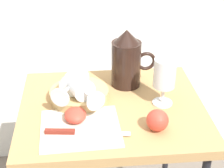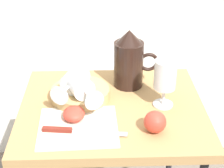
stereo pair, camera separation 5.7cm
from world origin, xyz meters
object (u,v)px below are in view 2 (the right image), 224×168
at_px(wine_glass_tipped_far, 80,86).
at_px(apple_whole, 155,122).
at_px(basket_tray, 80,94).
at_px(knife, 72,131).
at_px(pitcher, 129,63).
at_px(wine_glass_upright, 165,78).
at_px(apple_half_right, 74,115).
at_px(apple_half_left, 74,113).
at_px(table, 112,124).
at_px(wine_glass_tipped_near, 75,81).

distance_m(wine_glass_tipped_far, apple_whole, 0.26).
relative_size(basket_tray, knife, 0.79).
xyz_separation_m(pitcher, wine_glass_upright, (0.10, -0.14, 0.02)).
bearing_deg(apple_half_right, apple_half_left, 89.07).
bearing_deg(wine_glass_upright, apple_half_left, -166.87).
xyz_separation_m(wine_glass_tipped_far, apple_half_left, (-0.02, -0.08, -0.05)).
bearing_deg(table, apple_half_right, -146.32).
bearing_deg(knife, apple_whole, 0.41).
height_order(basket_tray, apple_half_left, apple_half_left).
xyz_separation_m(apple_whole, knife, (-0.23, -0.00, -0.02)).
bearing_deg(apple_half_left, table, 30.63).
bearing_deg(wine_glass_tipped_far, knife, -97.23).
height_order(basket_tray, wine_glass_tipped_far, wine_glass_tipped_far).
height_order(wine_glass_tipped_far, apple_half_right, wine_glass_tipped_far).
bearing_deg(apple_whole, knife, -179.59).
bearing_deg(apple_half_left, wine_glass_tipped_near, 91.11).
relative_size(apple_half_right, apple_whole, 1.00).
distance_m(wine_glass_upright, wine_glass_tipped_near, 0.29).
bearing_deg(table, knife, -130.72).
height_order(table, apple_half_right, apple_half_right).
bearing_deg(apple_half_right, knife, -92.65).
xyz_separation_m(wine_glass_upright, wine_glass_tipped_near, (-0.28, 0.05, -0.03)).
height_order(wine_glass_upright, wine_glass_tipped_far, wine_glass_upright).
relative_size(pitcher, wine_glass_upright, 1.30).
distance_m(table, wine_glass_upright, 0.23).
xyz_separation_m(basket_tray, wine_glass_tipped_far, (0.00, -0.04, 0.05)).
height_order(pitcher, knife, pitcher).
distance_m(apple_half_left, knife, 0.07).
xyz_separation_m(pitcher, apple_half_left, (-0.18, -0.20, -0.06)).
bearing_deg(pitcher, apple_half_left, -131.33).
distance_m(pitcher, apple_half_left, 0.28).
relative_size(pitcher, wine_glass_tipped_near, 1.26).
bearing_deg(apple_half_right, wine_glass_tipped_far, 79.69).
bearing_deg(pitcher, apple_half_right, -130.16).
bearing_deg(wine_glass_tipped_far, table, -6.58).
relative_size(apple_half_left, apple_whole, 1.00).
height_order(wine_glass_upright, apple_half_left, wine_glass_upright).
height_order(basket_tray, knife, basket_tray).
bearing_deg(wine_glass_tipped_near, wine_glass_upright, -9.48).
relative_size(apple_half_left, apple_half_right, 1.00).
distance_m(wine_glass_upright, apple_whole, 0.16).
bearing_deg(knife, basket_tray, 85.02).
distance_m(pitcher, wine_glass_tipped_near, 0.20).
distance_m(table, apple_half_right, 0.17).
distance_m(table, basket_tray, 0.14).
distance_m(apple_half_left, apple_whole, 0.24).
bearing_deg(pitcher, apple_whole, -78.56).
bearing_deg(apple_half_left, apple_whole, -16.20).
xyz_separation_m(table, wine_glass_tipped_near, (-0.12, 0.04, 0.14)).
bearing_deg(apple_half_right, pitcher, 49.84).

